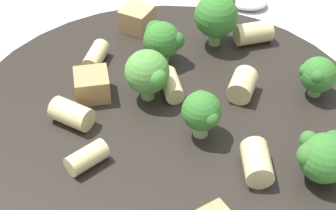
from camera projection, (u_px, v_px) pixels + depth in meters
The scene contains 17 objects.
ground_plane at pixel (168, 149), 0.41m from camera, with size 2.00×2.00×0.00m, color beige.
pasta_bowl at pixel (168, 130), 0.39m from camera, with size 0.29×0.29×0.03m.
broccoli_floret_0 at pixel (317, 75), 0.39m from camera, with size 0.03×0.03×0.03m.
broccoli_floret_1 at pixel (217, 15), 0.43m from camera, with size 0.04×0.03×0.04m.
broccoli_floret_2 at pixel (323, 156), 0.33m from camera, with size 0.03×0.03×0.03m.
broccoli_floret_3 at pixel (202, 112), 0.36m from camera, with size 0.03×0.03×0.03m.
broccoli_floret_4 at pixel (162, 40), 0.42m from camera, with size 0.03×0.03×0.03m.
broccoli_floret_5 at pixel (143, 74), 0.38m from camera, with size 0.03×0.03×0.04m.
rigatoni_0 at pixel (87, 158), 0.35m from camera, with size 0.01×0.01×0.03m, color beige.
rigatoni_1 at pixel (257, 162), 0.34m from camera, with size 0.02×0.02×0.03m, color beige.
rigatoni_2 at pixel (171, 85), 0.40m from camera, with size 0.01×0.01×0.03m, color beige.
rigatoni_3 at pixel (96, 56), 0.43m from camera, with size 0.01×0.01×0.03m, color beige.
rigatoni_4 at pixel (253, 33), 0.45m from camera, with size 0.02×0.02×0.03m, color beige.
rigatoni_5 at pixel (72, 114), 0.38m from camera, with size 0.02×0.02×0.03m, color beige.
rigatoni_6 at pixel (242, 85), 0.40m from camera, with size 0.02×0.02×0.02m, color beige.
chicken_chunk_0 at pixel (92, 85), 0.40m from camera, with size 0.02×0.02×0.02m, color tan.
chicken_chunk_1 at pixel (137, 19), 0.46m from camera, with size 0.02×0.02×0.02m, color tan.
Camera 1 is at (-0.17, -0.23, 0.29)m, focal length 60.00 mm.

